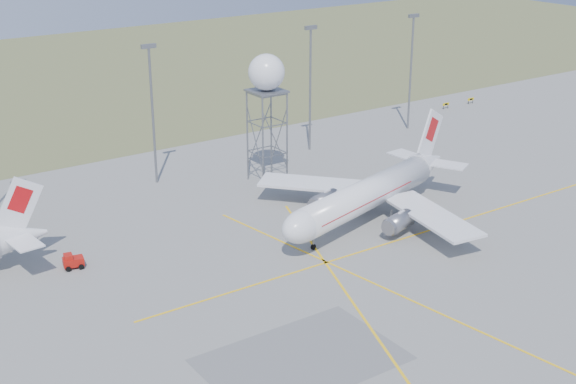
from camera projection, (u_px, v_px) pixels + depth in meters
ground at (574, 365)px, 73.26m from camera, size 400.00×400.00×0.00m
grass_strip at (53, 81)px, 181.00m from camera, size 400.00×120.00×0.03m
mast_b at (152, 103)px, 114.46m from camera, size 2.20×0.50×20.50m
mast_c at (310, 78)px, 129.31m from camera, size 2.20×0.50×20.50m
mast_d at (411, 62)px, 140.98m from camera, size 2.20×0.50×20.50m
taxi_sign_near at (446, 104)px, 157.84m from camera, size 1.60×0.17×1.20m
taxi_sign_far at (471, 99)px, 161.55m from camera, size 1.60×0.17×1.20m
airliner_main at (368, 195)px, 103.72m from camera, size 34.77×32.99×12.00m
radar_tower at (267, 111)px, 115.69m from camera, size 5.24×5.24×18.98m
baggage_tug at (73, 262)px, 91.80m from camera, size 2.54×2.22×1.77m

